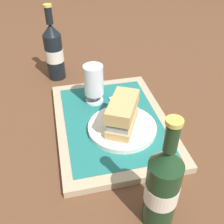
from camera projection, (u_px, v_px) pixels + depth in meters
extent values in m
plane|color=brown|center=(112.00, 125.00, 0.80)|extent=(3.00, 3.00, 0.00)
cube|color=tan|center=(112.00, 123.00, 0.79)|extent=(0.44, 0.32, 0.02)
cube|color=#1E6B66|center=(112.00, 120.00, 0.78)|extent=(0.38, 0.27, 0.00)
cylinder|color=silver|center=(122.00, 128.00, 0.74)|extent=(0.19, 0.19, 0.01)
cube|color=tan|center=(122.00, 122.00, 0.73)|extent=(0.14, 0.12, 0.02)
cube|color=#9EA3A8|center=(123.00, 117.00, 0.72)|extent=(0.13, 0.11, 0.02)
cube|color=silver|center=(123.00, 113.00, 0.71)|extent=(0.12, 0.10, 0.01)
sphere|color=#47932D|center=(127.00, 99.00, 0.75)|extent=(0.04, 0.04, 0.04)
cube|color=tan|center=(123.00, 107.00, 0.70)|extent=(0.14, 0.12, 0.04)
cylinder|color=silver|center=(95.00, 100.00, 0.85)|extent=(0.06, 0.06, 0.01)
cylinder|color=silver|center=(94.00, 96.00, 0.85)|extent=(0.01, 0.01, 0.02)
cylinder|color=silver|center=(94.00, 80.00, 0.81)|extent=(0.06, 0.06, 0.09)
cylinder|color=gold|center=(94.00, 89.00, 0.83)|extent=(0.06, 0.06, 0.03)
cylinder|color=white|center=(94.00, 82.00, 0.81)|extent=(0.05, 0.05, 0.01)
cube|color=white|center=(123.00, 104.00, 0.84)|extent=(0.09, 0.07, 0.01)
cylinder|color=black|center=(55.00, 57.00, 0.97)|extent=(0.06, 0.06, 0.17)
cylinder|color=silver|center=(54.00, 55.00, 0.96)|extent=(0.07, 0.07, 0.05)
cone|color=black|center=(51.00, 29.00, 0.90)|extent=(0.06, 0.06, 0.04)
cylinder|color=black|center=(49.00, 15.00, 0.88)|extent=(0.02, 0.02, 0.05)
cylinder|color=#BFB74C|center=(47.00, 5.00, 0.86)|extent=(0.03, 0.03, 0.01)
cylinder|color=#19381E|center=(161.00, 194.00, 0.51)|extent=(0.06, 0.06, 0.17)
cylinder|color=silver|center=(162.00, 191.00, 0.51)|extent=(0.07, 0.07, 0.05)
cone|color=#19381E|center=(168.00, 158.00, 0.45)|extent=(0.06, 0.06, 0.04)
cylinder|color=#19381E|center=(172.00, 137.00, 0.42)|extent=(0.02, 0.02, 0.05)
cylinder|color=#BFB74C|center=(175.00, 122.00, 0.40)|extent=(0.03, 0.03, 0.01)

